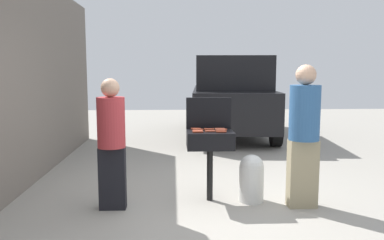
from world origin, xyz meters
The scene contains 18 objects.
ground_plane centered at (0.00, 0.00, 0.00)m, with size 24.00×24.00×0.00m, color #9E998E.
house_wall_side centered at (-2.71, 1.00, 1.58)m, with size 0.24×8.00×3.16m, color slate.
bbq_grill centered at (-0.02, 0.20, 0.77)m, with size 0.60×0.44×0.92m.
grill_lid_open centered at (-0.02, 0.42, 1.13)m, with size 0.60×0.05×0.42m, color black.
hot_dog_0 centered at (-0.17, 0.26, 0.93)m, with size 0.03×0.03×0.13m, color #AD4228.
hot_dog_1 centered at (-0.19, 0.14, 0.93)m, with size 0.03×0.03×0.13m, color #C6593D.
hot_dog_2 centered at (0.11, 0.31, 0.93)m, with size 0.03×0.03×0.13m, color #C6593D.
hot_dog_3 centered at (0.11, 0.08, 0.93)m, with size 0.03×0.03×0.13m, color #AD4228.
hot_dog_4 centered at (-0.03, 0.13, 0.93)m, with size 0.03×0.03×0.13m, color #B74C33.
hot_dog_5 centered at (0.11, 0.23, 0.93)m, with size 0.03×0.03×0.13m, color #C6593D.
hot_dog_6 centered at (0.14, 0.26, 0.93)m, with size 0.03×0.03×0.13m, color #AD4228.
hot_dog_7 centered at (-0.03, 0.30, 0.93)m, with size 0.03×0.03×0.13m, color #AD4228.
hot_dog_8 centered at (-0.19, 0.08, 0.93)m, with size 0.03×0.03×0.13m, color #AD4228.
hot_dog_9 centered at (-0.20, 0.34, 0.93)m, with size 0.03×0.03×0.13m, color #AD4228.
propane_tank centered at (0.51, 0.13, 0.32)m, with size 0.32×0.32×0.62m.
person_left centered at (-1.25, -0.05, 0.87)m, with size 0.34×0.34×1.60m.
person_right centered at (1.10, -0.10, 0.96)m, with size 0.37×0.37×1.77m.
parked_minivan centered at (1.00, 5.33, 1.03)m, with size 2.29×4.53×2.02m.
Camera 1 is at (-0.50, -4.80, 1.70)m, focal length 36.95 mm.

